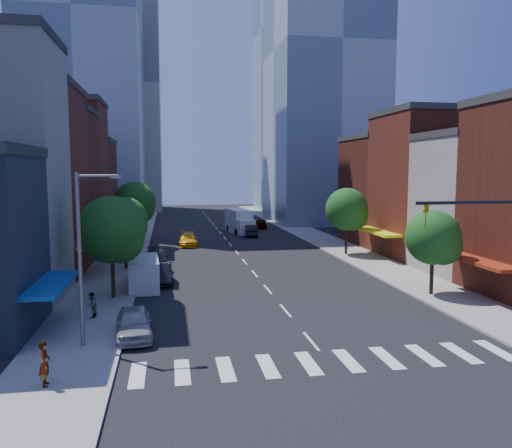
{
  "coord_description": "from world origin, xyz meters",
  "views": [
    {
      "loc": [
        -7.46,
        -25.28,
        9.21
      ],
      "look_at": [
        -0.69,
        13.34,
        5.0
      ],
      "focal_mm": 35.0,
      "sensor_mm": 36.0,
      "label": 1
    }
  ],
  "objects": [
    {
      "name": "sidewalk_right",
      "position": [
        12.5,
        40.0,
        0.07
      ],
      "size": [
        5.0,
        120.0,
        0.15
      ],
      "primitive_type": "cube",
      "color": "gray",
      "rests_on": "ground"
    },
    {
      "name": "tower_far_w",
      "position": [
        -18.0,
        95.0,
        28.0
      ],
      "size": [
        18.0,
        18.0,
        56.0
      ],
      "primitive_type": "cube",
      "color": "#9EA5AD",
      "rests_on": "ground"
    },
    {
      "name": "streetlight",
      "position": [
        -11.81,
        1.0,
        5.28
      ],
      "size": [
        2.25,
        0.25,
        9.0
      ],
      "color": "slate",
      "rests_on": "sidewalk_left"
    },
    {
      "name": "bldg_right_3",
      "position": [
        21.0,
        34.0,
        6.5
      ],
      "size": [
        12.0,
        10.0,
        13.0
      ],
      "primitive_type": "cube",
      "color": "#4E1A13",
      "rests_on": "ground"
    },
    {
      "name": "tree_left_mid",
      "position": [
        -11.35,
        21.92,
        4.53
      ],
      "size": [
        4.2,
        4.2,
        6.65
      ],
      "color": "black",
      "rests_on": "sidewalk_left"
    },
    {
      "name": "traffic_car_oncoming",
      "position": [
        3.88,
        43.43,
        0.81
      ],
      "size": [
        2.23,
        5.05,
        1.61
      ],
      "primitive_type": "imported",
      "rotation": [
        0.0,
        0.0,
        3.03
      ],
      "color": "black",
      "rests_on": "ground"
    },
    {
      "name": "crosswalk",
      "position": [
        0.0,
        -3.0,
        0.01
      ],
      "size": [
        19.0,
        3.0,
        0.01
      ],
      "primitive_type": "cube",
      "color": "silver",
      "rests_on": "ground"
    },
    {
      "name": "parked_car_second",
      "position": [
        -8.27,
        15.65,
        0.8
      ],
      "size": [
        2.21,
        5.01,
        1.6
      ],
      "primitive_type": "imported",
      "rotation": [
        0.0,
        0.0,
        0.11
      ],
      "color": "black",
      "rests_on": "ground"
    },
    {
      "name": "cargo_van_near",
      "position": [
        -9.49,
        14.09,
        1.19
      ],
      "size": [
        2.55,
        5.73,
        2.39
      ],
      "rotation": [
        0.0,
        0.0,
        0.05
      ],
      "color": "silver",
      "rests_on": "ground"
    },
    {
      "name": "tree_right_near",
      "position": [
        11.65,
        7.92,
        4.19
      ],
      "size": [
        4.0,
        4.0,
        6.2
      ],
      "color": "black",
      "rests_on": "sidewalk_right"
    },
    {
      "name": "tower_nw",
      "position": [
        -22.0,
        70.0,
        35.0
      ],
      "size": [
        20.0,
        22.0,
        70.0
      ],
      "primitive_type": "cube",
      "color": "#8C99A8",
      "rests_on": "ground"
    },
    {
      "name": "pedestrian_near",
      "position": [
        -12.74,
        -3.79,
        1.12
      ],
      "size": [
        0.55,
        0.76,
        1.94
      ],
      "primitive_type": "imported",
      "rotation": [
        0.0,
        0.0,
        1.7
      ],
      "color": "#999999",
      "rests_on": "sidewalk_left"
    },
    {
      "name": "tree_right_far",
      "position": [
        11.65,
        25.92,
        4.86
      ],
      "size": [
        4.6,
        4.6,
        7.2
      ],
      "color": "black",
      "rests_on": "sidewalk_right"
    },
    {
      "name": "bldg_left_3",
      "position": [
        -21.0,
        29.0,
        7.5
      ],
      "size": [
        12.0,
        8.0,
        15.0
      ],
      "primitive_type": "cube",
      "color": "#4E1A13",
      "rests_on": "ground"
    },
    {
      "name": "tower_far_e",
      "position": [
        24.0,
        85.0,
        40.0
      ],
      "size": [
        22.0,
        22.0,
        80.0
      ],
      "primitive_type": "cube",
      "color": "#8C99A8",
      "rests_on": "ground"
    },
    {
      "name": "bldg_left_4",
      "position": [
        -21.0,
        37.5,
        8.5
      ],
      "size": [
        12.0,
        9.0,
        17.0
      ],
      "primitive_type": "cube",
      "color": "maroon",
      "rests_on": "ground"
    },
    {
      "name": "bldg_left_2",
      "position": [
        -21.0,
        20.5,
        8.0
      ],
      "size": [
        12.0,
        9.0,
        16.0
      ],
      "primitive_type": "cube",
      "color": "maroon",
      "rests_on": "ground"
    },
    {
      "name": "tree_left_far",
      "position": [
        -11.35,
        35.92,
        5.2
      ],
      "size": [
        5.0,
        5.0,
        7.75
      ],
      "color": "black",
      "rests_on": "sidewalk_left"
    },
    {
      "name": "bldg_right_1",
      "position": [
        21.0,
        15.0,
        6.0
      ],
      "size": [
        12.0,
        8.0,
        12.0
      ],
      "primitive_type": "cube",
      "color": "beige",
      "rests_on": "ground"
    },
    {
      "name": "parked_car_front",
      "position": [
        -9.5,
        2.33,
        0.81
      ],
      "size": [
        2.31,
        4.91,
        1.62
      ],
      "primitive_type": "imported",
      "rotation": [
        0.0,
        0.0,
        0.08
      ],
      "color": "#9E9EA3",
      "rests_on": "ground"
    },
    {
      "name": "sidewalk_left",
      "position": [
        -12.5,
        40.0,
        0.07
      ],
      "size": [
        5.0,
        120.0,
        0.15
      ],
      "primitive_type": "cube",
      "color": "gray",
      "rests_on": "ground"
    },
    {
      "name": "parked_car_third",
      "position": [
        -9.5,
        22.88,
        0.67
      ],
      "size": [
        2.7,
        5.04,
        1.35
      ],
      "primitive_type": "imported",
      "rotation": [
        0.0,
        0.0,
        -0.1
      ],
      "color": "#999999",
      "rests_on": "ground"
    },
    {
      "name": "bldg_left_5",
      "position": [
        -21.0,
        47.0,
        6.5
      ],
      "size": [
        12.0,
        10.0,
        13.0
      ],
      "primitive_type": "cube",
      "color": "#4E1A13",
      "rests_on": "ground"
    },
    {
      "name": "parked_car_rear",
      "position": [
        -8.72,
        23.03,
        0.78
      ],
      "size": [
        2.24,
        5.4,
        1.56
      ],
      "primitive_type": "imported",
      "rotation": [
        0.0,
        0.0,
        0.01
      ],
      "color": "black",
      "rests_on": "ground"
    },
    {
      "name": "tower_ne",
      "position": [
        20.0,
        62.0,
        30.0
      ],
      "size": [
        18.0,
        20.0,
        60.0
      ],
      "primitive_type": "cube",
      "color": "#9EA5AD",
      "rests_on": "ground"
    },
    {
      "name": "ground",
      "position": [
        0.0,
        0.0,
        0.0
      ],
      "size": [
        220.0,
        220.0,
        0.0
      ],
      "primitive_type": "plane",
      "color": "black",
      "rests_on": "ground"
    },
    {
      "name": "taxi",
      "position": [
        -5.22,
        35.95,
        0.77
      ],
      "size": [
        2.24,
        5.33,
        1.54
      ],
      "primitive_type": "imported",
      "rotation": [
        0.0,
        0.0,
        -0.02
      ],
      "color": "#FCAA0D",
      "rests_on": "ground"
    },
    {
      "name": "pedestrian_far",
      "position": [
        -12.28,
        6.06,
        0.95
      ],
      "size": [
        0.73,
        0.87,
        1.59
      ],
      "primitive_type": "imported",
      "rotation": [
        0.0,
        0.0,
        -1.75
      ],
      "color": "#999999",
      "rests_on": "sidewalk_left"
    },
    {
      "name": "cargo_van_far",
      "position": [
        -9.49,
        16.98,
        0.95
      ],
      "size": [
        2.18,
        4.66,
        1.93
      ],
      "rotation": [
        0.0,
        0.0,
        0.08
      ],
      "color": "white",
      "rests_on": "ground"
    },
    {
      "name": "bldg_right_2",
      "position": [
        21.0,
        24.0,
        7.5
      ],
      "size": [
        12.0,
        10.0,
        15.0
      ],
      "primitive_type": "cube",
      "color": "maroon",
      "rests_on": "ground"
    },
    {
      "name": "box_truck",
      "position": [
        2.82,
        47.54,
        1.63
      ],
      "size": [
        3.5,
        8.8,
        3.44
      ],
      "rotation": [
        0.0,
        0.0,
        0.12
      ],
      "color": "silver",
      "rests_on": "ground"
    },
    {
      "name": "tree_left_near",
      "position": [
        -11.35,
        10.92,
        4.87
      ],
      "size": [
        4.8,
        4.8,
        7.3
      ],
      "color": "black",
      "rests_on": "sidewalk_left"
    },
    {
      "name": "traffic_car_far",
      "position": [
        7.01,
        52.91,
        0.74
      ],
      "size": [
        2.09,
        4.45,
        1.47
      ],
      "primitive_type": "imported",
      "rotation": [
        0.0,
        0.0,
        3.06
      ],
      "color": "#999999",
      "rests_on": "ground"
    }
  ]
}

